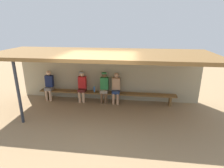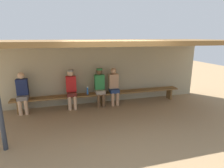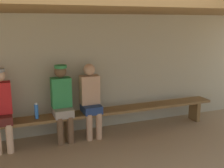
{
  "view_description": "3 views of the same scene",
  "coord_description": "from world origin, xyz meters",
  "px_view_note": "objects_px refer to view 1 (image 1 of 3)",
  "views": [
    {
      "loc": [
        1.21,
        -5.79,
        3.3
      ],
      "look_at": [
        0.32,
        1.13,
        1.0
      ],
      "focal_mm": 29.15,
      "sensor_mm": 36.0,
      "label": 1
    },
    {
      "loc": [
        -1.3,
        -4.6,
        2.42
      ],
      "look_at": [
        0.26,
        1.13,
        0.88
      ],
      "focal_mm": 29.37,
      "sensor_mm": 36.0,
      "label": 2
    },
    {
      "loc": [
        -0.98,
        -3.09,
        2.06
      ],
      "look_at": [
        0.81,
        1.45,
        0.97
      ],
      "focal_mm": 44.72,
      "sensor_mm": 36.0,
      "label": 3
    }
  ],
  "objects_px": {
    "support_post": "(18,93)",
    "player_shirtless_tan": "(82,85)",
    "player_in_white": "(104,86)",
    "water_bottle_blue": "(94,89)",
    "player_middle": "(116,87)",
    "player_in_blue": "(49,84)",
    "bench": "(106,94)"
  },
  "relations": [
    {
      "from": "player_middle",
      "to": "player_in_white",
      "type": "xyz_separation_m",
      "value": [
        -0.52,
        0.0,
        0.02
      ]
    },
    {
      "from": "bench",
      "to": "water_bottle_blue",
      "type": "xyz_separation_m",
      "value": [
        -0.52,
        0.0,
        0.2
      ]
    },
    {
      "from": "player_shirtless_tan",
      "to": "player_in_white",
      "type": "height_order",
      "value": "same"
    },
    {
      "from": "support_post",
      "to": "bench",
      "type": "distance_m",
      "value": 3.44
    },
    {
      "from": "player_in_white",
      "to": "bench",
      "type": "bearing_deg",
      "value": -2.75
    },
    {
      "from": "player_shirtless_tan",
      "to": "player_in_white",
      "type": "relative_size",
      "value": 1.0
    },
    {
      "from": "support_post",
      "to": "water_bottle_blue",
      "type": "xyz_separation_m",
      "value": [
        2.12,
        2.1,
        -0.51
      ]
    },
    {
      "from": "support_post",
      "to": "player_in_blue",
      "type": "bearing_deg",
      "value": 88.99
    },
    {
      "from": "player_middle",
      "to": "water_bottle_blue",
      "type": "bearing_deg",
      "value": -179.89
    },
    {
      "from": "bench",
      "to": "player_shirtless_tan",
      "type": "relative_size",
      "value": 4.46
    },
    {
      "from": "support_post",
      "to": "water_bottle_blue",
      "type": "distance_m",
      "value": 3.03
    },
    {
      "from": "player_middle",
      "to": "player_shirtless_tan",
      "type": "relative_size",
      "value": 0.99
    },
    {
      "from": "player_middle",
      "to": "player_shirtless_tan",
      "type": "distance_m",
      "value": 1.51
    },
    {
      "from": "player_shirtless_tan",
      "to": "support_post",
      "type": "bearing_deg",
      "value": -126.72
    },
    {
      "from": "bench",
      "to": "player_in_white",
      "type": "relative_size",
      "value": 4.46
    },
    {
      "from": "support_post",
      "to": "player_middle",
      "type": "height_order",
      "value": "support_post"
    },
    {
      "from": "player_in_blue",
      "to": "player_in_white",
      "type": "distance_m",
      "value": 2.52
    },
    {
      "from": "support_post",
      "to": "player_shirtless_tan",
      "type": "distance_m",
      "value": 2.65
    },
    {
      "from": "player_in_white",
      "to": "water_bottle_blue",
      "type": "relative_size",
      "value": 5.01
    },
    {
      "from": "bench",
      "to": "player_middle",
      "type": "relative_size",
      "value": 4.49
    },
    {
      "from": "player_middle",
      "to": "water_bottle_blue",
      "type": "relative_size",
      "value": 4.97
    },
    {
      "from": "support_post",
      "to": "player_shirtless_tan",
      "type": "height_order",
      "value": "support_post"
    },
    {
      "from": "support_post",
      "to": "water_bottle_blue",
      "type": "bearing_deg",
      "value": 44.8
    },
    {
      "from": "bench",
      "to": "player_shirtless_tan",
      "type": "height_order",
      "value": "player_shirtless_tan"
    },
    {
      "from": "player_middle",
      "to": "water_bottle_blue",
      "type": "height_order",
      "value": "player_middle"
    },
    {
      "from": "player_shirtless_tan",
      "to": "player_in_white",
      "type": "xyz_separation_m",
      "value": [
        0.99,
        0.0,
        0.0
      ]
    },
    {
      "from": "support_post",
      "to": "player_shirtless_tan",
      "type": "xyz_separation_m",
      "value": [
        1.57,
        2.1,
        -0.35
      ]
    },
    {
      "from": "player_in_blue",
      "to": "player_middle",
      "type": "height_order",
      "value": "same"
    },
    {
      "from": "bench",
      "to": "support_post",
      "type": "bearing_deg",
      "value": -141.41
    },
    {
      "from": "support_post",
      "to": "water_bottle_blue",
      "type": "height_order",
      "value": "support_post"
    },
    {
      "from": "player_shirtless_tan",
      "to": "player_middle",
      "type": "bearing_deg",
      "value": -0.02
    },
    {
      "from": "player_in_blue",
      "to": "player_shirtless_tan",
      "type": "height_order",
      "value": "player_shirtless_tan"
    }
  ]
}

